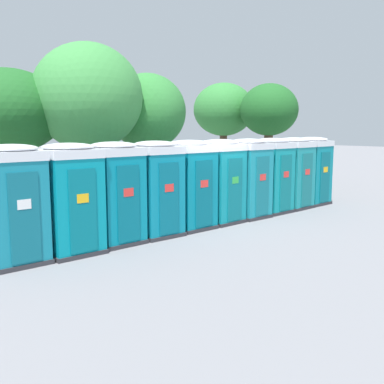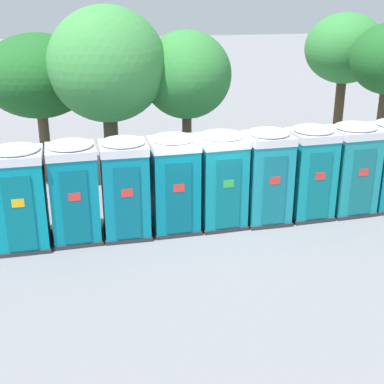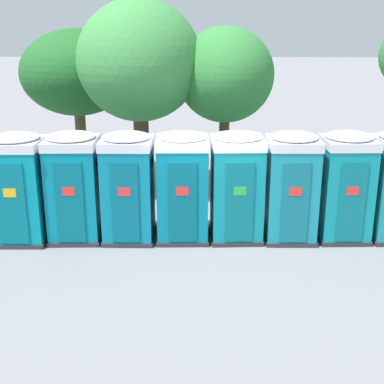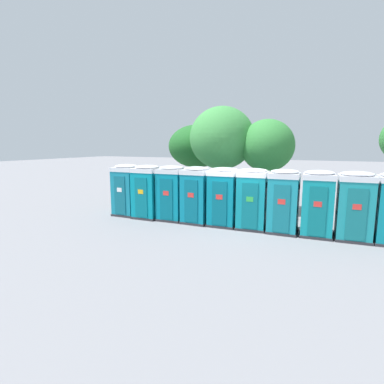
% 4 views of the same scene
% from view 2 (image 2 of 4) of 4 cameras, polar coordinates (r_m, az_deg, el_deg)
% --- Properties ---
extents(ground_plane, '(120.00, 120.00, 0.00)m').
position_cam_2_polar(ground_plane, '(14.44, 0.33, -3.25)').
color(ground_plane, slate).
extents(portapotty_1, '(1.26, 1.22, 2.54)m').
position_cam_2_polar(portapotty_1, '(13.32, -17.86, -0.48)').
color(portapotty_1, '#2D2D33').
rests_on(portapotty_1, ground).
extents(portapotty_2, '(1.23, 1.24, 2.54)m').
position_cam_2_polar(portapotty_2, '(13.36, -12.51, 0.12)').
color(portapotty_2, '#2D2D33').
rests_on(portapotty_2, ground).
extents(portapotty_3, '(1.18, 1.21, 2.54)m').
position_cam_2_polar(portapotty_3, '(13.39, -7.17, 0.52)').
color(portapotty_3, '#2D2D33').
rests_on(portapotty_3, ground).
extents(portapotty_4, '(1.24, 1.24, 2.54)m').
position_cam_2_polar(portapotty_4, '(13.60, -1.95, 1.00)').
color(portapotty_4, '#2D2D33').
rests_on(portapotty_4, ground).
extents(portapotty_5, '(1.26, 1.27, 2.54)m').
position_cam_2_polar(portapotty_5, '(13.90, 3.11, 1.42)').
color(portapotty_5, '#2D2D33').
rests_on(portapotty_5, ground).
extents(portapotty_6, '(1.18, 1.22, 2.54)m').
position_cam_2_polar(portapotty_6, '(14.26, 7.98, 1.75)').
color(portapotty_6, '#2D2D33').
rests_on(portapotty_6, ground).
extents(portapotty_7, '(1.21, 1.24, 2.54)m').
position_cam_2_polar(portapotty_7, '(14.78, 12.45, 2.15)').
color(portapotty_7, '#2D2D33').
rests_on(portapotty_7, ground).
extents(portapotty_8, '(1.29, 1.27, 2.54)m').
position_cam_2_polar(portapotty_8, '(15.37, 16.64, 2.48)').
color(portapotty_8, '#2D2D33').
rests_on(portapotty_8, ground).
extents(street_tree_0, '(3.40, 3.40, 4.68)m').
position_cam_2_polar(street_tree_0, '(17.48, -16.07, 11.76)').
color(street_tree_0, brown).
rests_on(street_tree_0, ground).
extents(street_tree_1, '(2.74, 2.74, 4.78)m').
position_cam_2_polar(street_tree_1, '(16.71, -0.57, 12.31)').
color(street_tree_1, '#4C3826').
rests_on(street_tree_1, ground).
extents(street_tree_2, '(3.01, 3.01, 5.10)m').
position_cam_2_polar(street_tree_2, '(21.71, 15.98, 14.41)').
color(street_tree_2, '#4C3826').
rests_on(street_tree_2, ground).
extents(street_tree_4, '(3.46, 3.46, 5.52)m').
position_cam_2_polar(street_tree_4, '(16.18, -9.03, 13.18)').
color(street_tree_4, '#4C3826').
rests_on(street_tree_4, ground).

